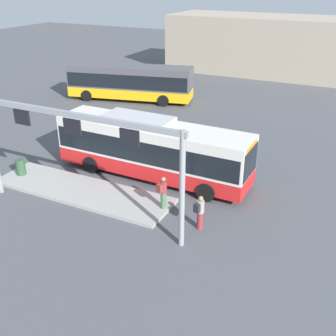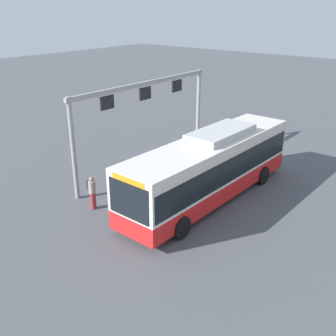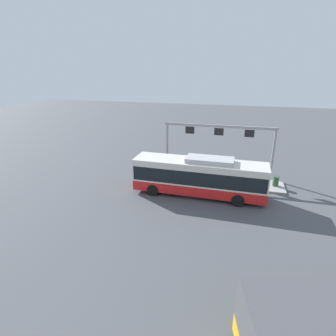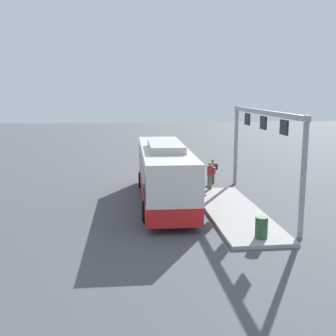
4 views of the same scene
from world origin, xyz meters
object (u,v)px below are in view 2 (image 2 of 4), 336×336
person_waiting_near (133,178)px  trash_bin (222,141)px  bus_main (210,165)px  person_boarding (92,192)px

person_waiting_near → trash_bin: 8.89m
bus_main → person_waiting_near: (2.25, -3.09, -0.76)m
person_boarding → trash_bin: bearing=104.0°
person_boarding → trash_bin: (-11.04, 0.37, -0.28)m
person_waiting_near → trash_bin: (-8.87, -0.27, -0.44)m
bus_main → person_boarding: 5.86m
bus_main → person_boarding: size_ratio=6.72×
bus_main → person_waiting_near: bus_main is taller
person_waiting_near → trash_bin: person_waiting_near is taller
person_boarding → trash_bin: person_boarding is taller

